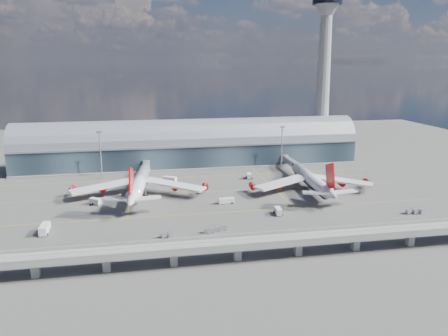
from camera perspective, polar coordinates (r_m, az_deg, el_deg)
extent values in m
plane|color=#474744|center=(190.98, -1.80, -4.89)|extent=(500.00, 500.00, 0.00)
cube|color=gold|center=(181.65, -1.30, -5.88)|extent=(200.00, 0.25, 0.01)
cube|color=gold|center=(209.83, -2.65, -3.18)|extent=(200.00, 0.25, 0.01)
cube|color=gold|center=(238.46, -3.67, -1.12)|extent=(200.00, 0.25, 0.01)
cube|color=gold|center=(217.69, -12.20, -2.85)|extent=(0.25, 80.00, 0.01)
cube|color=gold|center=(226.44, 5.79, -1.96)|extent=(0.25, 80.00, 0.01)
cube|color=#212D37|center=(263.94, -4.45, 1.88)|extent=(200.00, 28.00, 14.00)
cylinder|color=gray|center=(262.60, -4.48, 3.37)|extent=(200.00, 28.00, 28.00)
cube|color=gray|center=(248.92, -4.12, 2.81)|extent=(200.00, 1.00, 1.20)
cube|color=gray|center=(265.32, -4.42, 0.53)|extent=(200.00, 30.00, 1.20)
cube|color=gray|center=(290.75, 12.35, 2.10)|extent=(18.00, 18.00, 8.00)
cone|color=gray|center=(285.58, 12.77, 10.18)|extent=(10.00, 10.00, 90.00)
cone|color=gray|center=(286.84, 13.29, 19.58)|extent=(16.00, 16.00, 8.00)
cylinder|color=black|center=(287.43, 13.35, 20.57)|extent=(18.00, 18.00, 5.00)
cube|color=gray|center=(138.50, 1.79, -9.86)|extent=(220.00, 8.50, 1.20)
cube|color=gray|center=(134.48, 2.16, -10.10)|extent=(220.00, 0.40, 1.20)
cube|color=gray|center=(141.66, 1.44, -8.82)|extent=(220.00, 0.40, 1.20)
cube|color=gray|center=(136.90, 1.93, -9.86)|extent=(220.00, 0.12, 0.12)
cube|color=gray|center=(139.58, 1.65, -9.38)|extent=(220.00, 0.12, 0.12)
cube|color=gray|center=(140.68, -23.42, -12.01)|extent=(2.20, 2.20, 5.00)
cube|color=gray|center=(137.48, -15.10, -11.92)|extent=(2.20, 2.20, 5.00)
cube|color=gray|center=(137.16, -6.58, -11.57)|extent=(2.20, 2.20, 5.00)
cube|color=gray|center=(139.72, 1.78, -10.99)|extent=(2.20, 2.20, 5.00)
cube|color=gray|center=(145.03, 9.64, -10.23)|extent=(2.20, 2.20, 5.00)
cube|color=gray|center=(152.79, 16.79, -9.37)|extent=(2.20, 2.20, 5.00)
cube|color=gray|center=(162.65, 23.14, -8.48)|extent=(2.20, 2.20, 5.00)
cylinder|color=gray|center=(239.87, -15.81, 1.54)|extent=(0.70, 0.70, 25.00)
cube|color=gray|center=(237.64, -16.01, 4.54)|extent=(3.00, 0.40, 1.00)
cylinder|color=gray|center=(251.18, 7.54, 2.48)|extent=(0.70, 0.70, 25.00)
cube|color=gray|center=(249.05, 7.63, 5.34)|extent=(3.00, 0.40, 1.00)
cylinder|color=white|center=(208.01, -11.00, -1.87)|extent=(11.59, 50.99, 6.11)
cone|color=white|center=(235.13, -10.25, -0.04)|extent=(6.90, 8.26, 6.11)
cone|color=white|center=(179.18, -12.05, -4.21)|extent=(7.32, 12.05, 6.11)
cube|color=red|center=(179.78, -12.06, -1.64)|extent=(1.91, 11.42, 12.64)
cube|color=white|center=(208.87, -15.40, -2.27)|extent=(31.42, 18.50, 2.47)
cube|color=white|center=(205.13, -6.60, -2.15)|extent=(29.74, 23.63, 2.47)
cylinder|color=red|center=(211.25, -15.44, -2.58)|extent=(3.56, 5.08, 3.05)
cylinder|color=red|center=(214.44, -19.17, -2.61)|extent=(3.56, 5.08, 3.05)
cylinder|color=red|center=(207.41, -6.41, -2.46)|extent=(3.56, 5.08, 3.05)
cylinder|color=red|center=(207.37, -2.48, -2.39)|extent=(3.56, 5.08, 3.05)
cylinder|color=gray|center=(226.30, -10.45, -1.76)|extent=(0.48, 0.48, 2.86)
cylinder|color=gray|center=(205.99, -11.90, -3.37)|extent=(0.57, 0.57, 2.86)
cylinder|color=gray|center=(205.27, -10.21, -3.35)|extent=(0.57, 0.57, 2.86)
cylinder|color=black|center=(206.25, -11.89, -3.61)|extent=(2.24, 1.65, 1.43)
cylinder|color=black|center=(205.53, -10.20, -3.60)|extent=(2.24, 1.65, 1.43)
cylinder|color=white|center=(215.63, 11.27, -1.41)|extent=(8.39, 46.36, 5.53)
cone|color=white|center=(239.57, 9.34, 0.18)|extent=(5.99, 7.96, 5.53)
cone|color=white|center=(190.28, 13.88, -3.35)|extent=(6.23, 11.76, 5.53)
cube|color=red|center=(190.91, 13.70, -1.02)|extent=(1.38, 11.42, 12.63)
cube|color=white|center=(209.87, 7.54, -1.90)|extent=(29.34, 18.84, 2.36)
cube|color=white|center=(219.22, 15.12, -1.59)|extent=(28.50, 21.56, 2.36)
cylinder|color=black|center=(216.02, 11.25, -1.80)|extent=(7.27, 41.59, 4.70)
cylinder|color=red|center=(211.98, 7.26, -2.21)|extent=(3.34, 4.95, 3.05)
cylinder|color=red|center=(209.14, 3.73, -2.35)|extent=(3.34, 4.95, 3.05)
cylinder|color=red|center=(221.57, 15.04, -1.88)|extent=(3.34, 4.95, 3.05)
cylinder|color=red|center=(226.86, 18.15, -1.74)|extent=(3.34, 4.95, 3.05)
cylinder|color=gray|center=(231.63, 9.97, -1.38)|extent=(0.48, 0.48, 2.86)
cylinder|color=gray|center=(212.33, 10.75, -2.80)|extent=(0.57, 0.57, 2.86)
cylinder|color=gray|center=(214.25, 12.31, -2.73)|extent=(0.57, 0.57, 2.86)
cylinder|color=black|center=(212.58, 10.74, -3.04)|extent=(2.18, 1.56, 1.43)
cylinder|color=black|center=(214.50, 12.29, -2.96)|extent=(2.18, 1.56, 1.43)
cube|color=gray|center=(237.50, -10.15, -0.07)|extent=(3.00, 24.00, 3.00)
cube|color=gray|center=(225.86, -10.10, -0.79)|extent=(3.60, 3.60, 3.40)
cylinder|color=gray|center=(249.19, -10.19, 0.57)|extent=(4.40, 4.40, 4.00)
cylinder|color=gray|center=(226.74, -10.06, -1.64)|extent=(0.50, 0.50, 3.40)
cylinder|color=black|center=(227.10, -10.05, -1.97)|extent=(1.40, 0.80, 0.80)
cube|color=gray|center=(249.69, 8.95, 0.65)|extent=(3.00, 28.00, 3.00)
cube|color=gray|center=(236.93, 10.07, -0.11)|extent=(3.60, 3.60, 3.40)
cylinder|color=gray|center=(262.59, 7.93, 1.33)|extent=(4.40, 4.40, 4.00)
cylinder|color=gray|center=(237.77, 10.04, -0.92)|extent=(0.50, 0.50, 3.40)
cylinder|color=black|center=(238.11, 10.02, -1.24)|extent=(1.40, 0.80, 0.80)
cube|color=silver|center=(173.02, -22.39, -7.33)|extent=(2.79, 8.07, 2.98)
cylinder|color=black|center=(175.83, -22.20, -7.44)|extent=(2.88, 1.09, 1.03)
cylinder|color=black|center=(171.12, -22.50, -8.04)|extent=(2.88, 1.09, 1.03)
cube|color=silver|center=(199.59, -16.46, -4.16)|extent=(5.38, 4.58, 2.57)
cylinder|color=black|center=(200.61, -16.04, -4.38)|extent=(2.09, 2.55, 0.89)
cylinder|color=black|center=(199.27, -16.84, -4.56)|extent=(2.09, 2.55, 0.89)
cube|color=silver|center=(192.79, 0.33, -4.26)|extent=(7.05, 2.17, 2.28)
cylinder|color=black|center=(193.48, 0.99, -4.51)|extent=(0.84, 2.21, 0.79)
cylinder|color=black|center=(192.75, -0.32, -4.58)|extent=(0.84, 2.21, 0.79)
cube|color=silver|center=(180.57, 7.09, -5.58)|extent=(2.84, 6.02, 2.52)
cylinder|color=black|center=(182.54, 6.84, -5.73)|extent=(2.50, 1.13, 0.87)
cylinder|color=black|center=(179.34, 7.32, -6.10)|extent=(2.50, 1.13, 0.87)
cube|color=silver|center=(233.82, 3.31, -1.02)|extent=(3.18, 5.19, 2.51)
cylinder|color=black|center=(235.44, 3.14, -1.19)|extent=(2.54, 1.35, 0.87)
cylinder|color=black|center=(232.76, 3.47, -1.37)|extent=(2.54, 1.35, 0.87)
cube|color=silver|center=(226.71, -7.07, -1.50)|extent=(7.18, 5.89, 2.97)
cylinder|color=black|center=(228.30, -6.61, -1.72)|extent=(2.40, 2.96, 1.03)
cylinder|color=black|center=(225.83, -7.50, -1.92)|extent=(2.40, 2.96, 1.03)
cube|color=gray|center=(158.62, -7.85, -8.90)|extent=(2.48, 1.89, 0.28)
cube|color=#ACACB1|center=(158.34, -7.86, -8.66)|extent=(2.09, 1.73, 1.39)
cube|color=gray|center=(158.29, -6.97, -8.92)|extent=(2.48, 1.89, 0.28)
cube|color=#ACACB1|center=(158.00, -6.98, -8.68)|extent=(2.09, 1.73, 1.39)
cube|color=gray|center=(161.12, -2.29, -8.41)|extent=(2.51, 1.97, 0.28)
cube|color=#ACACB1|center=(160.85, -2.29, -8.17)|extent=(2.13, 1.79, 1.39)
cube|color=gray|center=(161.98, -1.50, -8.28)|extent=(2.51, 1.97, 0.28)
cube|color=#ACACB1|center=(161.70, -1.50, -8.04)|extent=(2.13, 1.79, 1.39)
cube|color=gray|center=(162.87, -0.71, -8.15)|extent=(2.51, 1.97, 0.28)
cube|color=#ACACB1|center=(162.59, -0.71, -7.91)|extent=(2.13, 1.79, 1.39)
cube|color=gray|center=(163.78, 0.07, -8.02)|extent=(2.51, 1.97, 0.28)
cube|color=#ACACB1|center=(163.51, 0.07, -7.78)|extent=(2.13, 1.79, 1.39)
cube|color=gray|center=(195.79, 22.96, -5.46)|extent=(2.84, 2.17, 0.32)
cube|color=#ACACB1|center=(195.53, 22.98, -5.22)|extent=(2.40, 1.98, 1.60)
cube|color=gray|center=(196.87, 23.71, -5.43)|extent=(2.84, 2.17, 0.32)
cube|color=#ACACB1|center=(196.61, 23.73, -5.19)|extent=(2.40, 1.98, 1.60)
cube|color=gray|center=(197.98, 24.45, -5.40)|extent=(2.84, 2.17, 0.32)
cube|color=#ACACB1|center=(197.72, 24.47, -5.16)|extent=(2.40, 1.98, 1.60)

